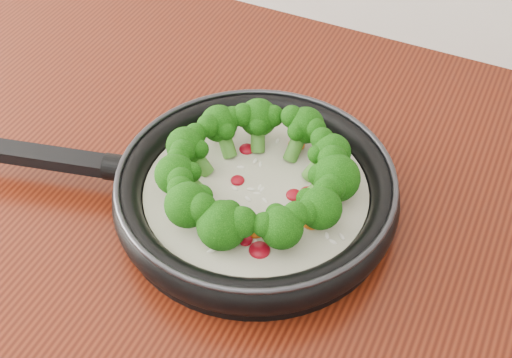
% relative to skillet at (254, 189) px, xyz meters
% --- Properties ---
extents(skillet, '(0.53, 0.39, 0.09)m').
position_rel_skillet_xyz_m(skillet, '(0.00, 0.00, 0.00)').
color(skillet, black).
rests_on(skillet, counter).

